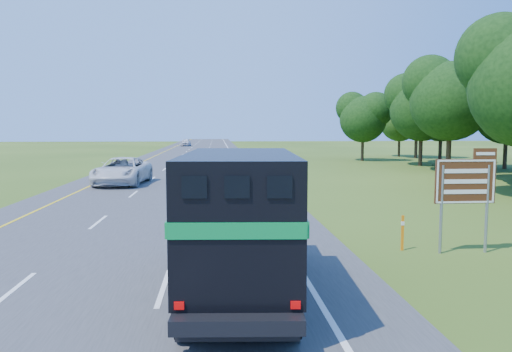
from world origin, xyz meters
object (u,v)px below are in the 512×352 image
at_px(horse_truck, 240,218).
at_px(exit_sign, 466,185).
at_px(white_suv, 122,171).
at_px(far_car, 186,142).

xyz_separation_m(horse_truck, exit_sign, (7.36, 3.41, 0.32)).
bearing_deg(horse_truck, white_suv, 110.33).
relative_size(white_suv, exit_sign, 2.02).
bearing_deg(exit_sign, horse_truck, -155.30).
relative_size(horse_truck, exit_sign, 2.32).
relative_size(horse_truck, white_suv, 1.15).
bearing_deg(horse_truck, far_car, 97.82).
distance_m(horse_truck, far_car, 99.14).
bearing_deg(exit_sign, far_car, 98.52).
bearing_deg(white_suv, exit_sign, -50.44).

